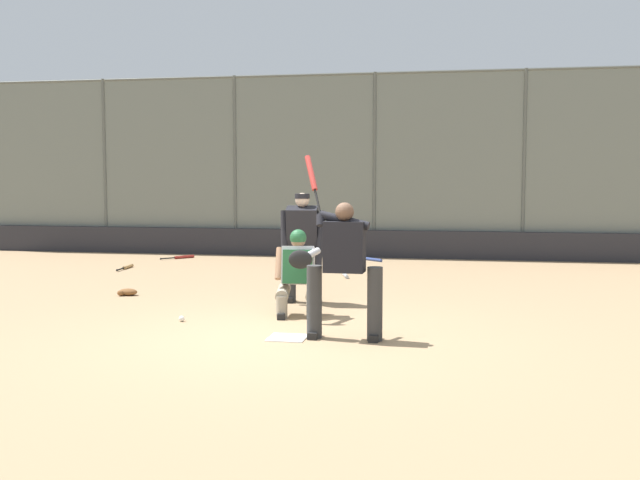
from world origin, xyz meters
name	(u,v)px	position (x,y,z in m)	size (l,w,h in m)	color
ground_plane	(287,338)	(0.00, 0.00, 0.00)	(160.00, 160.00, 0.00)	#9E7F5B
home_plate_marker	(287,338)	(0.00, 0.00, 0.01)	(0.43, 0.43, 0.01)	white
backstop_fence	(374,161)	(0.00, -8.90, 2.20)	(19.97, 0.08, 4.22)	#515651
padding_wall	(374,244)	(0.00, -8.80, 0.31)	(19.49, 0.18, 0.63)	#28282D
bleachers_beyond	(382,224)	(0.10, -11.76, 0.59)	(13.92, 3.05, 1.80)	slate
batter_at_plate	(344,265)	(-0.64, -0.07, 0.85)	(0.99, 0.61, 2.10)	#333333
catcher_behind_plate	(298,272)	(0.16, -1.34, 0.60)	(0.64, 0.74, 1.15)	gray
umpire_home	(302,244)	(0.33, -2.42, 0.86)	(0.65, 0.44, 1.61)	#333333
spare_bat_near_backstop	(127,267)	(4.66, -5.78, 0.03)	(0.11, 0.83, 0.07)	black
spare_bat_by_padding	(372,259)	(-0.04, -8.10, 0.03)	(0.68, 0.60, 0.07)	black
spare_bat_third_base_side	(182,257)	(4.25, -7.76, 0.03)	(0.58, 0.69, 0.07)	black
spare_bat_first_base_side	(345,275)	(0.15, -5.40, 0.03)	(0.29, 0.88, 0.07)	black
fielding_glove_on_dirt	(127,292)	(3.16, -2.57, 0.05)	(0.30, 0.23, 0.11)	brown
baseball_loose	(182,319)	(1.55, -0.72, 0.04)	(0.07, 0.07, 0.07)	white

